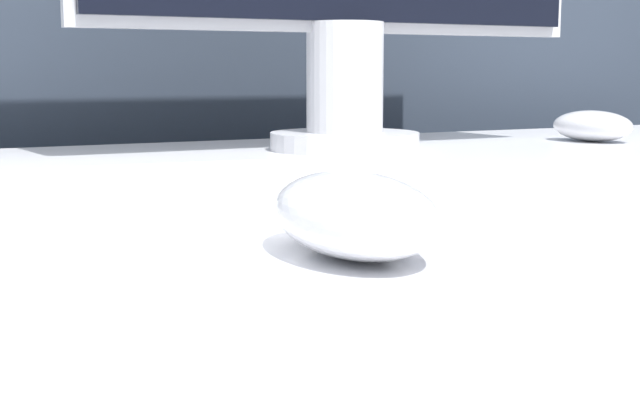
# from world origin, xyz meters

# --- Properties ---
(partition_panel) EXTENTS (5.00, 0.03, 1.24)m
(partition_panel) POSITION_xyz_m (0.00, 0.65, 0.62)
(partition_panel) COLOR #333D4C
(partition_panel) RESTS_ON ground_plane
(computer_mouse_near) EXTENTS (0.08, 0.13, 0.04)m
(computer_mouse_near) POSITION_xyz_m (0.06, -0.19, 0.72)
(computer_mouse_near) COLOR white
(computer_mouse_near) RESTS_ON desk
(keyboard) EXTENTS (0.37, 0.16, 0.02)m
(keyboard) POSITION_xyz_m (0.01, -0.00, 0.71)
(keyboard) COLOR silver
(keyboard) RESTS_ON desk
(computer_mouse_far) EXTENTS (0.09, 0.12, 0.04)m
(computer_mouse_far) POSITION_xyz_m (0.67, 0.29, 0.72)
(computer_mouse_far) COLOR silver
(computer_mouse_far) RESTS_ON desk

